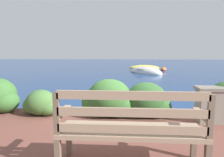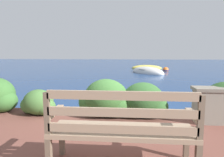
{
  "view_description": "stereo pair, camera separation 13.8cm",
  "coord_description": "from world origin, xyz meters",
  "px_view_note": "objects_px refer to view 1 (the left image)",
  "views": [
    {
      "loc": [
        -0.03,
        -4.42,
        1.53
      ],
      "look_at": [
        -0.54,
        3.14,
        0.54
      ],
      "focal_mm": 32.0,
      "sensor_mm": 36.0,
      "label": 1
    },
    {
      "loc": [
        0.11,
        -4.41,
        1.53
      ],
      "look_at": [
        -0.54,
        3.14,
        0.54
      ],
      "focal_mm": 32.0,
      "sensor_mm": 36.0,
      "label": 2
    }
  ],
  "objects_px": {
    "rowboat_mid": "(144,68)",
    "mooring_buoy": "(163,70)",
    "rowboat_nearest": "(146,72)",
    "park_bench": "(131,127)"
  },
  "relations": [
    {
      "from": "park_bench",
      "to": "rowboat_mid",
      "type": "bearing_deg",
      "value": 90.14
    },
    {
      "from": "rowboat_mid",
      "to": "mooring_buoy",
      "type": "relative_size",
      "value": 5.32
    },
    {
      "from": "rowboat_nearest",
      "to": "rowboat_mid",
      "type": "xyz_separation_m",
      "value": [
        0.31,
        4.29,
        -0.02
      ]
    },
    {
      "from": "rowboat_mid",
      "to": "park_bench",
      "type": "bearing_deg",
      "value": -94.44
    },
    {
      "from": "park_bench",
      "to": "rowboat_mid",
      "type": "relative_size",
      "value": 0.57
    },
    {
      "from": "rowboat_mid",
      "to": "mooring_buoy",
      "type": "xyz_separation_m",
      "value": [
        1.35,
        -2.41,
        0.03
      ]
    },
    {
      "from": "rowboat_nearest",
      "to": "rowboat_mid",
      "type": "height_order",
      "value": "rowboat_nearest"
    },
    {
      "from": "rowboat_mid",
      "to": "rowboat_nearest",
      "type": "bearing_deg",
      "value": -92.75
    },
    {
      "from": "rowboat_nearest",
      "to": "rowboat_mid",
      "type": "relative_size",
      "value": 1.17
    },
    {
      "from": "rowboat_mid",
      "to": "mooring_buoy",
      "type": "distance_m",
      "value": 2.76
    }
  ]
}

